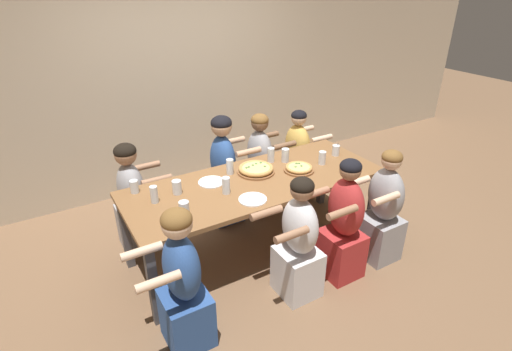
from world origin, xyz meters
name	(u,v)px	position (x,y,z in m)	size (l,w,h in m)	color
ground_plane	(256,249)	(0.00, 0.00, 0.00)	(18.00, 18.00, 0.00)	brown
restaurant_back_panel	(177,55)	(0.00, 1.79, 1.60)	(10.00, 0.06, 3.20)	beige
dining_table	(256,188)	(0.00, 0.00, 0.69)	(2.37, 0.91, 0.77)	brown
pizza_board_main	(299,168)	(0.45, -0.04, 0.79)	(0.29, 0.29, 0.05)	brown
pizza_board_second	(256,169)	(0.08, 0.14, 0.80)	(0.35, 0.35, 0.06)	brown
empty_plate_a	(253,199)	(-0.20, -0.28, 0.78)	(0.24, 0.24, 0.02)	white
empty_plate_b	(211,182)	(-0.36, 0.17, 0.78)	(0.24, 0.24, 0.02)	white
cocktail_glass_blue	(336,151)	(0.99, 0.06, 0.82)	(0.08, 0.08, 0.14)	silver
drinking_glass_a	(177,187)	(-0.69, 0.14, 0.83)	(0.08, 0.08, 0.12)	silver
drinking_glass_b	(271,156)	(0.33, 0.27, 0.83)	(0.07, 0.07, 0.15)	silver
drinking_glass_c	(226,187)	(-0.34, -0.07, 0.83)	(0.07, 0.07, 0.15)	silver
drinking_glass_d	(184,211)	(-0.78, -0.26, 0.83)	(0.08, 0.08, 0.15)	silver
drinking_glass_e	(322,158)	(0.73, -0.03, 0.83)	(0.07, 0.07, 0.13)	silver
drinking_glass_f	(285,156)	(0.46, 0.20, 0.83)	(0.07, 0.07, 0.14)	silver
drinking_glass_g	(230,167)	(-0.14, 0.24, 0.84)	(0.07, 0.07, 0.14)	silver
drinking_glass_h	(154,194)	(-0.90, 0.09, 0.84)	(0.06, 0.06, 0.15)	silver
drinking_glass_i	(134,187)	(-1.00, 0.34, 0.83)	(0.07, 0.07, 0.11)	silver
diner_near_midright	(343,225)	(0.47, -0.67, 0.51)	(0.51, 0.40, 1.13)	#B22D2D
diner_near_right	(383,211)	(0.95, -0.67, 0.50)	(0.51, 0.40, 1.10)	#99999E
diner_far_midright	(260,167)	(0.45, 0.67, 0.51)	(0.51, 0.40, 1.13)	#99999E
diner_far_left	(133,201)	(-0.96, 0.67, 0.50)	(0.51, 0.40, 1.09)	#99999E
diner_near_center	(298,244)	(0.00, -0.67, 0.49)	(0.51, 0.40, 1.09)	silver
diner_near_left	(183,285)	(-0.99, -0.67, 0.52)	(0.51, 0.40, 1.13)	#2D5193
diner_far_right	(297,159)	(0.96, 0.67, 0.49)	(0.51, 0.40, 1.09)	gold
diner_far_center	(224,173)	(0.01, 0.67, 0.56)	(0.51, 0.40, 1.19)	#2D5193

